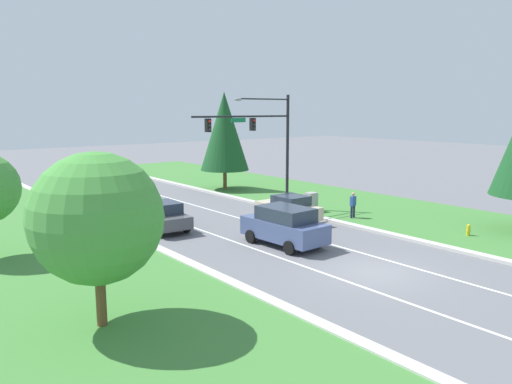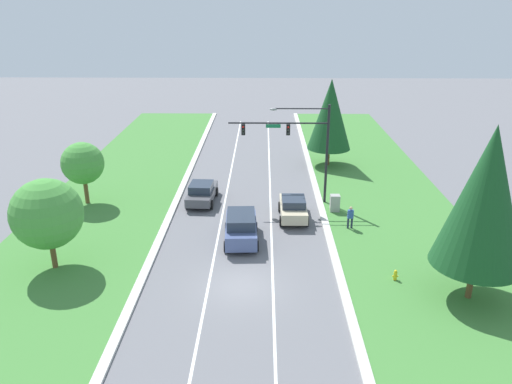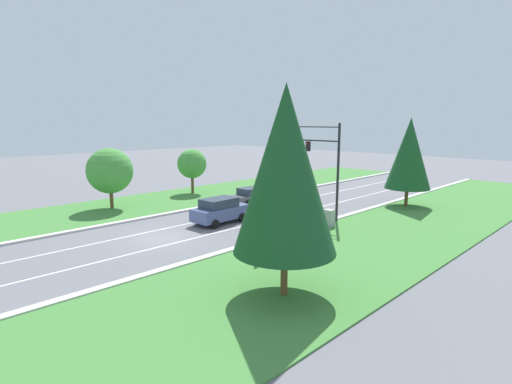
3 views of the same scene
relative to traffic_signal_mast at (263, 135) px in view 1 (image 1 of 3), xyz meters
name	(u,v)px [view 1 (image 1 of 3)]	position (x,y,z in m)	size (l,w,h in m)	color
ground_plane	(375,272)	(-3.88, -12.36, -5.17)	(160.00, 160.00, 0.00)	slate
curb_strip_right	(448,248)	(1.77, -12.36, -5.10)	(0.50, 90.00, 0.15)	beige
curb_strip_left	(272,302)	(-9.53, -12.36, -5.10)	(0.50, 90.00, 0.15)	beige
grass_verge_right	(500,232)	(7.02, -12.36, -5.13)	(10.00, 90.00, 0.08)	#427F38
grass_verge_left	(133,346)	(-14.78, -12.36, -5.13)	(10.00, 90.00, 0.08)	#427F38
lane_stripe_inner_left	(346,281)	(-5.68, -12.36, -5.17)	(0.14, 81.00, 0.01)	white
lane_stripe_inner_right	(401,264)	(-2.08, -12.36, -5.17)	(0.14, 81.00, 0.01)	white
traffic_signal_mast	(263,135)	(0.00, 0.00, 0.00)	(7.54, 0.41, 7.76)	black
slate_blue_suv	(284,226)	(-4.09, -6.82, -4.15)	(2.35, 4.65, 1.98)	#475684
graphite_sedan	(161,216)	(-7.47, -0.04, -4.33)	(2.27, 4.55, 1.65)	#4C4C51
champagne_sedan	(289,209)	(-0.49, -3.11, -4.30)	(2.06, 4.22, 1.69)	beige
utility_cabinet	(311,203)	(2.70, -1.79, -4.50)	(0.70, 0.60, 1.34)	#9E9E99
pedestrian	(353,204)	(3.36, -4.83, -4.23)	(0.40, 0.25, 1.69)	#232842
fire_hydrant	(468,231)	(4.83, -11.67, -4.83)	(0.34, 0.20, 0.70)	gold
conifer_far_right_tree	(224,131)	(3.52, 9.46, -0.18)	(4.07, 4.07, 8.26)	brown
oak_far_left_tree	(97,219)	(-14.97, -10.52, -1.66)	(4.08, 4.08, 5.55)	brown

